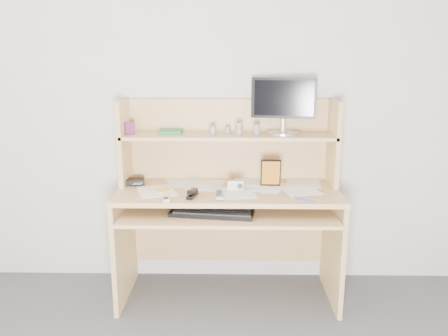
{
  "coord_description": "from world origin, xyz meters",
  "views": [
    {
      "loc": [
        0.02,
        -1.19,
        1.51
      ],
      "look_at": [
        -0.03,
        1.43,
        0.9
      ],
      "focal_mm": 35.0,
      "sensor_mm": 36.0,
      "label": 1
    }
  ],
  "objects_px": {
    "tv_remote": "(219,195)",
    "desk": "(228,194)",
    "game_case": "(271,173)",
    "monitor": "(283,104)",
    "keyboard": "(212,212)"
  },
  "relations": [
    {
      "from": "monitor",
      "to": "keyboard",
      "type": "bearing_deg",
      "value": -127.32
    },
    {
      "from": "keyboard",
      "to": "tv_remote",
      "type": "height_order",
      "value": "tv_remote"
    },
    {
      "from": "desk",
      "to": "monitor",
      "type": "relative_size",
      "value": 3.36
    },
    {
      "from": "game_case",
      "to": "monitor",
      "type": "height_order",
      "value": "monitor"
    },
    {
      "from": "keyboard",
      "to": "game_case",
      "type": "xyz_separation_m",
      "value": [
        0.37,
        0.26,
        0.18
      ]
    },
    {
      "from": "desk",
      "to": "keyboard",
      "type": "height_order",
      "value": "desk"
    },
    {
      "from": "game_case",
      "to": "tv_remote",
      "type": "bearing_deg",
      "value": -145.05
    },
    {
      "from": "desk",
      "to": "monitor",
      "type": "xyz_separation_m",
      "value": [
        0.36,
        0.1,
        0.58
      ]
    },
    {
      "from": "tv_remote",
      "to": "desk",
      "type": "bearing_deg",
      "value": 73.89
    },
    {
      "from": "game_case",
      "to": "monitor",
      "type": "distance_m",
      "value": 0.46
    },
    {
      "from": "tv_remote",
      "to": "game_case",
      "type": "distance_m",
      "value": 0.4
    },
    {
      "from": "desk",
      "to": "game_case",
      "type": "xyz_separation_m",
      "value": [
        0.27,
        -0.03,
        0.15
      ]
    },
    {
      "from": "desk",
      "to": "keyboard",
      "type": "xyz_separation_m",
      "value": [
        -0.09,
        -0.29,
        -0.03
      ]
    },
    {
      "from": "desk",
      "to": "keyboard",
      "type": "bearing_deg",
      "value": -108.34
    },
    {
      "from": "tv_remote",
      "to": "game_case",
      "type": "bearing_deg",
      "value": 30.46
    }
  ]
}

